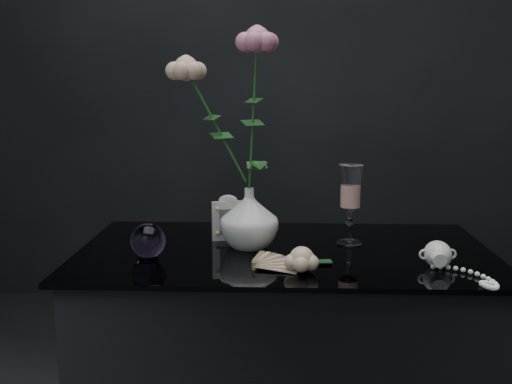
# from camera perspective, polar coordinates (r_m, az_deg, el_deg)

# --- Properties ---
(vase) EXTENTS (0.18, 0.18, 0.16)m
(vase) POSITION_cam_1_polar(r_m,az_deg,el_deg) (1.53, -0.65, -2.51)
(vase) COLOR white
(vase) RESTS_ON table
(wine_glass) EXTENTS (0.08, 0.08, 0.21)m
(wine_glass) POSITION_cam_1_polar(r_m,az_deg,el_deg) (1.58, 8.95, -1.21)
(wine_glass) COLOR white
(wine_glass) RESTS_ON table
(picture_frame) EXTENTS (0.11, 0.09, 0.12)m
(picture_frame) POSITION_cam_1_polar(r_m,az_deg,el_deg) (1.62, -2.66, -2.44)
(picture_frame) COLOR silver
(picture_frame) RESTS_ON table
(paperweight) EXTENTS (0.11, 0.11, 0.09)m
(paperweight) POSITION_cam_1_polar(r_m,az_deg,el_deg) (1.48, -10.25, -4.59)
(paperweight) COLOR #9F74BE
(paperweight) RESTS_ON table
(paper_fan) EXTENTS (0.22, 0.18, 0.02)m
(paper_fan) POSITION_cam_1_polar(r_m,az_deg,el_deg) (1.38, -0.16, -6.97)
(paper_fan) COLOR #F3E5C2
(paper_fan) RESTS_ON table
(loose_rose) EXTENTS (0.19, 0.21, 0.06)m
(loose_rose) POSITION_cam_1_polar(r_m,az_deg,el_deg) (1.36, 4.37, -6.40)
(loose_rose) COLOR #FFCFA4
(loose_rose) RESTS_ON table
(pearl_jar) EXTENTS (0.23, 0.24, 0.07)m
(pearl_jar) POSITION_cam_1_polar(r_m,az_deg,el_deg) (1.45, 16.93, -5.58)
(pearl_jar) COLOR white
(pearl_jar) RESTS_ON table
(roses) EXTENTS (0.26, 0.12, 0.45)m
(roses) POSITION_cam_1_polar(r_m,az_deg,el_deg) (1.49, -2.35, 8.04)
(roses) COLOR beige
(roses) RESTS_ON vase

